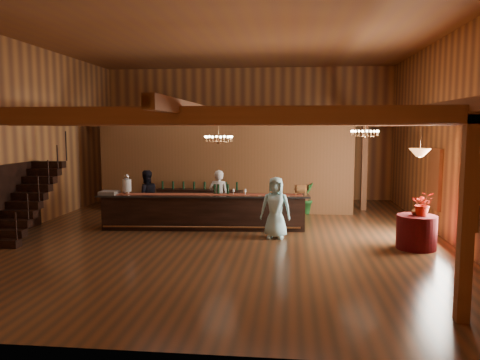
# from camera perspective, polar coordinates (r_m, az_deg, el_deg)

# --- Properties ---
(floor) EXTENTS (14.00, 14.00, 0.00)m
(floor) POSITION_cam_1_polar(r_m,az_deg,el_deg) (13.31, -1.86, -6.66)
(floor) COLOR brown
(floor) RESTS_ON ground
(ceiling) EXTENTS (14.00, 14.00, 0.00)m
(ceiling) POSITION_cam_1_polar(r_m,az_deg,el_deg) (13.20, -1.95, 17.28)
(ceiling) COLOR brown
(ceiling) RESTS_ON wall_back
(wall_back) EXTENTS (12.00, 0.10, 5.50)m
(wall_back) POSITION_cam_1_polar(r_m,az_deg,el_deg) (19.92, 0.93, 5.65)
(wall_back) COLOR #B5763B
(wall_back) RESTS_ON floor
(wall_front) EXTENTS (12.00, 0.10, 5.50)m
(wall_front) POSITION_cam_1_polar(r_m,az_deg,el_deg) (6.12, -11.17, 3.91)
(wall_front) COLOR #B5763B
(wall_front) RESTS_ON floor
(wall_left) EXTENTS (0.10, 14.00, 5.50)m
(wall_left) POSITION_cam_1_polar(r_m,az_deg,el_deg) (15.03, -25.28, 4.81)
(wall_left) COLOR #B5763B
(wall_left) RESTS_ON floor
(wall_right) EXTENTS (0.10, 14.00, 5.50)m
(wall_right) POSITION_cam_1_polar(r_m,az_deg,el_deg) (13.50, 24.30, 4.75)
(wall_right) COLOR #B5763B
(wall_right) RESTS_ON floor
(beam_grid) EXTENTS (11.90, 13.90, 0.39)m
(beam_grid) POSITION_cam_1_polar(r_m,az_deg,el_deg) (13.47, -1.61, 7.39)
(beam_grid) COLOR brown
(beam_grid) RESTS_ON wall_left
(support_posts) EXTENTS (9.20, 10.20, 3.20)m
(support_posts) POSITION_cam_1_polar(r_m,az_deg,el_deg) (12.55, -2.21, -0.04)
(support_posts) COLOR brown
(support_posts) RESTS_ON floor
(partition_wall) EXTENTS (9.00, 0.18, 3.10)m
(partition_wall) POSITION_cam_1_polar(r_m,az_deg,el_deg) (16.56, -1.91, 1.34)
(partition_wall) COLOR brown
(partition_wall) RESTS_ON floor
(window_right_front) EXTENTS (0.12, 1.05, 1.75)m
(window_right_front) POSITION_cam_1_polar(r_m,az_deg,el_deg) (12.06, 26.16, -1.19)
(window_right_front) COLOR white
(window_right_front) RESTS_ON wall_right
(window_right_back) EXTENTS (0.12, 1.05, 1.75)m
(window_right_back) POSITION_cam_1_polar(r_m,az_deg,el_deg) (14.51, 22.67, 0.14)
(window_right_back) COLOR white
(window_right_back) RESTS_ON wall_right
(staircase) EXTENTS (1.00, 2.80, 2.00)m
(staircase) POSITION_cam_1_polar(r_m,az_deg,el_deg) (14.25, -24.60, -2.28)
(staircase) COLOR black
(staircase) RESTS_ON floor
(backroom_boxes) EXTENTS (4.10, 0.60, 1.10)m
(backroom_boxes) POSITION_cam_1_polar(r_m,az_deg,el_deg) (18.62, -0.40, -1.26)
(backroom_boxes) COLOR black
(backroom_boxes) RESTS_ON floor
(tasting_bar) EXTENTS (6.28, 1.24, 1.05)m
(tasting_bar) POSITION_cam_1_polar(r_m,az_deg,el_deg) (13.94, -4.46, -3.87)
(tasting_bar) COLOR black
(tasting_bar) RESTS_ON floor
(beverage_dispenser) EXTENTS (0.26, 0.26, 0.60)m
(beverage_dispenser) POSITION_cam_1_polar(r_m,az_deg,el_deg) (14.31, -13.63, -0.53)
(beverage_dispenser) COLOR silver
(beverage_dispenser) RESTS_ON tasting_bar
(glass_rack_tray) EXTENTS (0.50, 0.50, 0.10)m
(glass_rack_tray) POSITION_cam_1_polar(r_m,az_deg,el_deg) (14.39, -15.65, -1.50)
(glass_rack_tray) COLOR gray
(glass_rack_tray) RESTS_ON tasting_bar
(raffle_drum) EXTENTS (0.34, 0.24, 0.30)m
(raffle_drum) POSITION_cam_1_polar(r_m,az_deg,el_deg) (13.76, 7.43, -1.14)
(raffle_drum) COLOR olive
(raffle_drum) RESTS_ON tasting_bar
(bar_bottle_0) EXTENTS (0.07, 0.07, 0.30)m
(bar_bottle_0) POSITION_cam_1_polar(r_m,az_deg,el_deg) (13.92, -3.10, -1.11)
(bar_bottle_0) COLOR black
(bar_bottle_0) RESTS_ON tasting_bar
(bar_bottle_1) EXTENTS (0.07, 0.07, 0.30)m
(bar_bottle_1) POSITION_cam_1_polar(r_m,az_deg,el_deg) (13.91, -2.67, -1.12)
(bar_bottle_1) COLOR black
(bar_bottle_1) RESTS_ON tasting_bar
(bar_bottle_2) EXTENTS (0.07, 0.07, 0.30)m
(bar_bottle_2) POSITION_cam_1_polar(r_m,az_deg,el_deg) (13.89, -1.50, -1.12)
(bar_bottle_2) COLOR black
(bar_bottle_2) RESTS_ON tasting_bar
(backbar_shelf) EXTENTS (3.08, 0.90, 0.86)m
(backbar_shelf) POSITION_cam_1_polar(r_m,az_deg,el_deg) (16.48, -4.96, -2.63)
(backbar_shelf) COLOR black
(backbar_shelf) RESTS_ON floor
(round_table) EXTENTS (0.97, 0.97, 0.84)m
(round_table) POSITION_cam_1_polar(r_m,az_deg,el_deg) (12.50, 20.71, -5.96)
(round_table) COLOR #4E060C
(round_table) RESTS_ON floor
(chandelier_left) EXTENTS (0.80, 0.80, 0.67)m
(chandelier_left) POSITION_cam_1_polar(r_m,az_deg,el_deg) (13.61, -2.63, 5.06)
(chandelier_left) COLOR #A37044
(chandelier_left) RESTS_ON beam_grid
(chandelier_right) EXTENTS (0.80, 0.80, 0.51)m
(chandelier_right) POSITION_cam_1_polar(r_m,az_deg,el_deg) (14.44, 14.97, 5.55)
(chandelier_right) COLOR #A37044
(chandelier_right) RESTS_ON beam_grid
(pendant_lamp) EXTENTS (0.52, 0.52, 0.90)m
(pendant_lamp) POSITION_cam_1_polar(r_m,az_deg,el_deg) (12.24, 21.08, 3.15)
(pendant_lamp) COLOR #A37044
(pendant_lamp) RESTS_ON beam_grid
(bartender) EXTENTS (0.65, 0.45, 1.71)m
(bartender) POSITION_cam_1_polar(r_m,az_deg,el_deg) (14.57, -2.60, -2.10)
(bartender) COLOR silver
(bartender) RESTS_ON floor
(staff_second) EXTENTS (1.02, 0.96, 1.67)m
(staff_second) POSITION_cam_1_polar(r_m,az_deg,el_deg) (15.10, -11.37, -1.99)
(staff_second) COLOR black
(staff_second) RESTS_ON floor
(guest) EXTENTS (0.88, 0.62, 1.68)m
(guest) POSITION_cam_1_polar(r_m,az_deg,el_deg) (12.76, 4.36, -3.38)
(guest) COLOR #A7E7EF
(guest) RESTS_ON floor
(floor_plant) EXTENTS (0.74, 0.67, 1.11)m
(floor_plant) POSITION_cam_1_polar(r_m,az_deg,el_deg) (16.58, 8.30, -2.18)
(floor_plant) COLOR #1D551F
(floor_plant) RESTS_ON floor
(table_flowers) EXTENTS (0.63, 0.57, 0.60)m
(table_flowers) POSITION_cam_1_polar(r_m,az_deg,el_deg) (12.37, 21.41, -2.71)
(table_flowers) COLOR #AB1608
(table_flowers) RESTS_ON round_table
(table_vase) EXTENTS (0.21, 0.21, 0.33)m
(table_vase) POSITION_cam_1_polar(r_m,az_deg,el_deg) (12.44, 20.59, -3.26)
(table_vase) COLOR #A37044
(table_vase) RESTS_ON round_table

